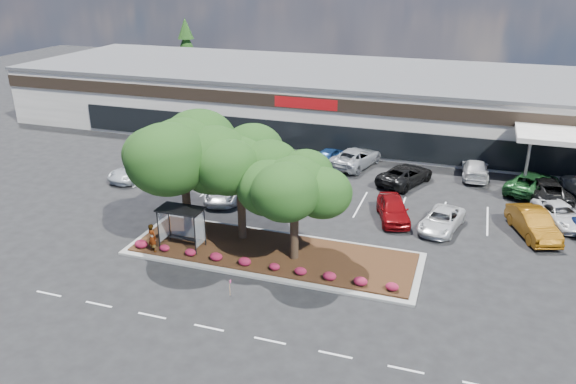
% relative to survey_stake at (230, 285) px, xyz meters
% --- Properties ---
extents(ground, '(160.00, 160.00, 0.00)m').
position_rel_survey_stake_xyz_m(ground, '(2.59, 1.00, -0.63)').
color(ground, black).
rests_on(ground, ground).
extents(retail_store, '(80.40, 25.20, 6.25)m').
position_rel_survey_stake_xyz_m(retail_store, '(2.65, 34.91, 2.53)').
color(retail_store, white).
rests_on(retail_store, ground).
extents(landscape_island, '(18.00, 6.00, 0.26)m').
position_rel_survey_stake_xyz_m(landscape_island, '(0.59, 5.00, -0.50)').
color(landscape_island, gray).
rests_on(landscape_island, ground).
extents(lane_markings, '(33.12, 20.06, 0.01)m').
position_rel_survey_stake_xyz_m(lane_markings, '(2.45, 11.42, -0.62)').
color(lane_markings, silver).
rests_on(lane_markings, ground).
extents(shrub_row, '(17.00, 0.80, 0.50)m').
position_rel_survey_stake_xyz_m(shrub_row, '(0.59, 2.90, -0.12)').
color(shrub_row, maroon).
rests_on(shrub_row, landscape_island).
extents(bus_shelter, '(2.75, 1.55, 2.59)m').
position_rel_survey_stake_xyz_m(bus_shelter, '(-4.91, 3.95, 1.68)').
color(bus_shelter, black).
rests_on(bus_shelter, landscape_island).
extents(island_tree_west, '(7.20, 7.20, 7.89)m').
position_rel_survey_stake_xyz_m(island_tree_west, '(-5.41, 5.50, 3.58)').
color(island_tree_west, '#183D14').
rests_on(island_tree_west, landscape_island).
extents(island_tree_mid, '(6.60, 6.60, 7.32)m').
position_rel_survey_stake_xyz_m(island_tree_mid, '(-1.91, 6.20, 3.29)').
color(island_tree_mid, '#183D14').
rests_on(island_tree_mid, landscape_island).
extents(island_tree_east, '(5.80, 5.80, 6.50)m').
position_rel_survey_stake_xyz_m(island_tree_east, '(2.09, 4.70, 2.88)').
color(island_tree_east, '#183D14').
rests_on(island_tree_east, landscape_island).
extents(conifer_north_west, '(4.40, 4.40, 10.00)m').
position_rel_survey_stake_xyz_m(conifer_north_west, '(-27.41, 47.00, 4.37)').
color(conifer_north_west, '#183D14').
rests_on(conifer_north_west, ground).
extents(person_waiting, '(0.78, 0.66, 1.82)m').
position_rel_survey_stake_xyz_m(person_waiting, '(-6.34, 2.70, 0.54)').
color(person_waiting, '#594C47').
rests_on(person_waiting, landscape_island).
extents(survey_stake, '(0.07, 0.14, 0.97)m').
position_rel_survey_stake_xyz_m(survey_stake, '(0.00, 0.00, 0.00)').
color(survey_stake, tan).
rests_on(survey_stake, ground).
extents(car_0, '(3.24, 5.53, 1.44)m').
position_rel_survey_stake_xyz_m(car_0, '(-14.81, 13.99, 0.09)').
color(car_0, silver).
rests_on(car_0, ground).
extents(car_1, '(3.75, 5.74, 1.47)m').
position_rel_survey_stake_xyz_m(car_1, '(-6.03, 12.28, 0.11)').
color(car_1, '#BCBCBC').
rests_on(car_1, ground).
extents(car_2, '(2.42, 5.88, 1.70)m').
position_rel_survey_stake_xyz_m(car_2, '(-3.52, 14.37, 0.22)').
color(car_2, silver).
rests_on(car_2, ground).
extents(car_4, '(3.27, 5.14, 1.63)m').
position_rel_survey_stake_xyz_m(car_4, '(6.76, 12.55, 0.19)').
color(car_4, maroon).
rests_on(car_4, ground).
extents(car_5, '(3.19, 5.13, 1.32)m').
position_rel_survey_stake_xyz_m(car_5, '(10.09, 12.07, 0.03)').
color(car_5, silver).
rests_on(car_5, ground).
extents(car_6, '(3.50, 5.50, 1.71)m').
position_rel_survey_stake_xyz_m(car_6, '(15.84, 13.03, 0.23)').
color(car_6, '#784509').
rests_on(car_6, ground).
extents(car_7, '(3.96, 5.41, 1.37)m').
position_rel_survey_stake_xyz_m(car_7, '(17.75, 15.61, 0.06)').
color(car_7, silver).
rests_on(car_7, ground).
extents(car_9, '(3.47, 5.12, 1.62)m').
position_rel_survey_stake_xyz_m(car_9, '(-6.18, 20.23, 0.18)').
color(car_9, '#ABAFB6').
rests_on(car_9, ground).
extents(car_10, '(1.96, 4.73, 1.37)m').
position_rel_survey_stake_xyz_m(car_10, '(-4.53, 19.83, 0.06)').
color(car_10, '#4C4D53').
rests_on(car_10, ground).
extents(car_11, '(4.25, 6.48, 1.66)m').
position_rel_survey_stake_xyz_m(car_11, '(1.90, 22.72, 0.20)').
color(car_11, '#989CA2').
rests_on(car_11, ground).
extents(car_12, '(2.47, 4.53, 1.46)m').
position_rel_survey_stake_xyz_m(car_12, '(-0.46, 22.80, 0.10)').
color(car_12, navy).
rests_on(car_12, ground).
extents(car_13, '(4.61, 6.19, 1.56)m').
position_rel_survey_stake_xyz_m(car_13, '(6.62, 19.82, 0.15)').
color(car_13, black).
rests_on(car_13, ground).
extents(car_14, '(2.33, 5.22, 1.49)m').
position_rel_survey_stake_xyz_m(car_14, '(11.96, 23.20, 0.12)').
color(car_14, silver).
rests_on(car_14, ground).
extents(car_15, '(3.95, 6.48, 1.68)m').
position_rel_survey_stake_xyz_m(car_15, '(17.05, 19.96, 0.21)').
color(car_15, black).
rests_on(car_15, ground).
extents(car_16, '(4.76, 6.40, 1.62)m').
position_rel_survey_stake_xyz_m(car_16, '(16.23, 21.11, 0.18)').
color(car_16, '#1E5425').
rests_on(car_16, ground).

